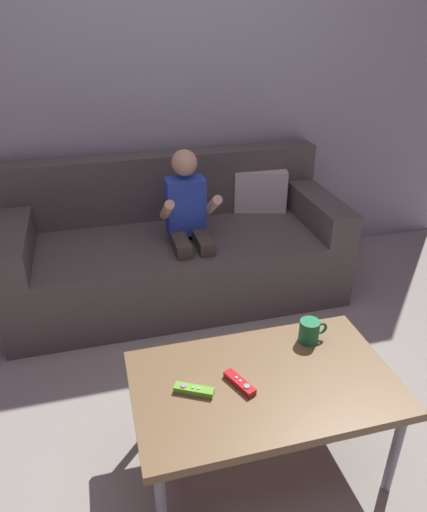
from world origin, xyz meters
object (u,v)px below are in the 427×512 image
coffee_table (264,388)px  coffee_mug (310,331)px  game_remote_lime_center (194,390)px  couch (176,249)px  person_seated_on_couch (189,224)px  game_remote_red_near_edge (240,383)px

coffee_table → coffee_mug: size_ratio=8.05×
game_remote_lime_center → couch: bearing=81.9°
coffee_mug → person_seated_on_couch: bearing=105.0°
couch → game_remote_red_near_edge: bearing=-91.1°
person_seated_on_couch → game_remote_red_near_edge: person_seated_on_couch is taller
coffee_table → game_remote_lime_center: game_remote_lime_center is taller
couch → game_remote_lime_center: 1.37m
game_remote_red_near_edge → game_remote_lime_center: 0.16m
game_remote_red_near_edge → coffee_mug: 0.39m
person_seated_on_couch → game_remote_red_near_edge: bearing=-93.7°
person_seated_on_couch → coffee_table: 1.18m
person_seated_on_couch → game_remote_lime_center: person_seated_on_couch is taller
game_remote_red_near_edge → game_remote_lime_center: (-0.16, 0.01, 0.00)m
couch → coffee_mug: (0.32, -1.18, 0.19)m
couch → coffee_mug: bearing=-75.0°
couch → person_seated_on_couch: size_ratio=2.10×
couch → game_remote_lime_center: size_ratio=13.90×
coffee_table → game_remote_red_near_edge: (-0.09, -0.00, 0.05)m
game_remote_lime_center → person_seated_on_couch: bearing=78.4°
game_remote_lime_center → coffee_mug: coffee_mug is taller
person_seated_on_couch → game_remote_lime_center: 1.20m
person_seated_on_couch → coffee_table: bearing=-89.1°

